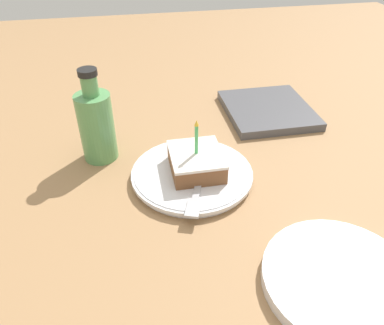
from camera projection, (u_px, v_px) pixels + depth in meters
ground_plane at (184, 179)px, 0.76m from camera, size 2.40×2.40×0.04m
plate at (192, 174)px, 0.73m from camera, size 0.24×0.24×0.02m
cake_slice at (196, 161)px, 0.71m from camera, size 0.11×0.10×0.11m
fork at (198, 187)px, 0.68m from camera, size 0.18×0.08×0.00m
bottle at (96, 124)px, 0.75m from camera, size 0.07×0.07×0.19m
side_plate at (340, 280)px, 0.53m from camera, size 0.22×0.22×0.02m
marble_board at (268, 110)px, 0.94m from camera, size 0.22×0.21×0.02m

